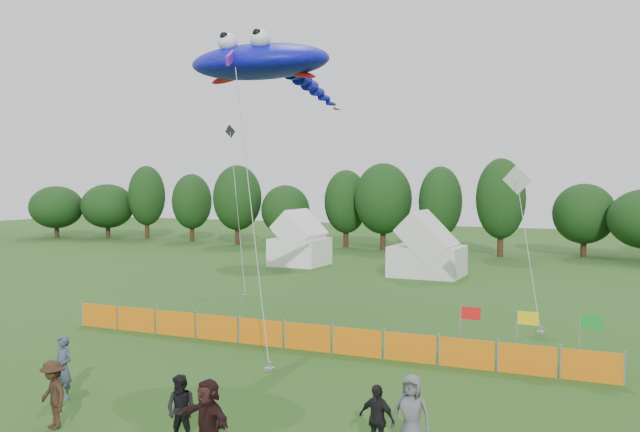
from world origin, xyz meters
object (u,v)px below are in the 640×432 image
at_px(spectator_b, 181,410).
at_px(spectator_f, 208,420).
at_px(tent_right, 427,251).
at_px(barrier_fence, 307,337).
at_px(spectator_a, 63,368).
at_px(spectator_e, 411,415).
at_px(tent_left, 300,243).
at_px(stingray_kite, 266,64).
at_px(spectator_c, 53,394).
at_px(spectator_d, 377,419).

relative_size(spectator_b, spectator_f, 0.90).
bearing_deg(tent_right, barrier_fence, -85.77).
bearing_deg(spectator_a, spectator_e, 9.14).
xyz_separation_m(tent_left, tent_right, (10.32, -1.90, -0.02)).
bearing_deg(spectator_a, stingray_kite, 91.88).
xyz_separation_m(tent_left, spectator_b, (13.23, -33.34, -0.83)).
bearing_deg(spectator_a, spectator_c, -43.53).
bearing_deg(barrier_fence, spectator_f, -76.71).
height_order(spectator_b, stingray_kite, stingray_kite).
bearing_deg(tent_right, spectator_a, -94.39).
bearing_deg(stingray_kite, spectator_d, -50.15).
height_order(spectator_a, spectator_b, spectator_a).
bearing_deg(spectator_b, spectator_e, 11.33).
bearing_deg(stingray_kite, tent_left, 112.85).
bearing_deg(spectator_a, barrier_fence, 72.67).
height_order(spectator_a, spectator_c, spectator_a).
bearing_deg(tent_left, spectator_b, -68.35).
bearing_deg(spectator_f, spectator_d, 50.05).
relative_size(tent_right, spectator_c, 2.62).
bearing_deg(spectator_c, spectator_e, 36.10).
relative_size(tent_left, spectator_a, 2.00).
xyz_separation_m(spectator_a, spectator_b, (5.22, -1.46, -0.09)).
distance_m(spectator_b, spectator_f, 1.28).
relative_size(tent_right, spectator_f, 2.46).
height_order(spectator_e, stingray_kite, stingray_kite).
relative_size(spectator_a, spectator_f, 0.99).
distance_m(spectator_b, spectator_d, 4.72).
bearing_deg(spectator_d, spectator_f, -135.89).
height_order(tent_left, spectator_b, tent_left).
xyz_separation_m(spectator_e, spectator_f, (-4.12, -2.29, 0.00)).
relative_size(spectator_a, spectator_d, 1.14).
bearing_deg(spectator_d, spectator_e, 35.16).
distance_m(barrier_fence, spectator_b, 9.88).
xyz_separation_m(tent_right, spectator_d, (7.42, -30.03, -0.83)).
bearing_deg(spectator_c, barrier_fence, 99.44).
distance_m(spectator_e, spectator_f, 4.71).
xyz_separation_m(spectator_b, stingray_kite, (-4.15, 11.77, 10.29)).
distance_m(tent_right, spectator_a, 30.08).
xyz_separation_m(barrier_fence, spectator_e, (6.57, -8.08, 0.44)).
distance_m(tent_left, tent_right, 10.49).
distance_m(tent_left, spectator_f, 36.84).
xyz_separation_m(spectator_c, spectator_d, (8.18, 1.88, -0.06)).
bearing_deg(tent_left, barrier_fence, -63.15).
bearing_deg(spectator_a, spectator_f, -10.00).
xyz_separation_m(tent_right, spectator_b, (2.91, -31.44, -0.81)).
bearing_deg(barrier_fence, tent_right, 94.23).
height_order(tent_left, spectator_e, tent_left).
distance_m(barrier_fence, spectator_a, 9.21).
bearing_deg(spectator_e, spectator_f, -154.16).
relative_size(spectator_c, stingray_kite, 0.14).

